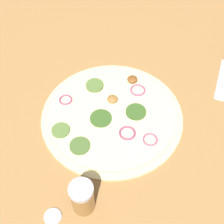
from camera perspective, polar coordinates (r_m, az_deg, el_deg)
ground_plane at (r=0.81m, az=-0.00°, el=-0.72°), size 3.00×3.00×0.00m
pizza at (r=0.80m, az=-0.06°, el=-0.42°), size 0.37×0.37×0.02m
spice_jar at (r=0.65m, az=-5.43°, el=-15.30°), size 0.05×0.05×0.09m
loose_cap at (r=0.69m, az=-10.82°, el=-18.25°), size 0.04×0.04×0.01m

